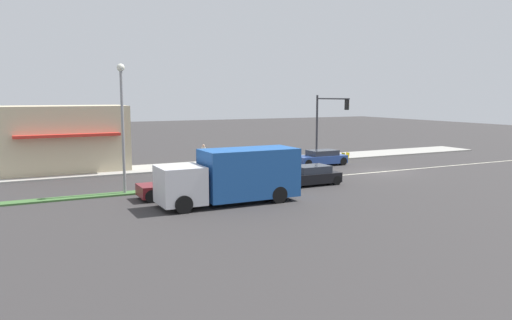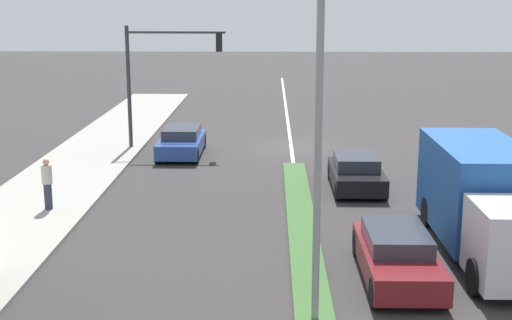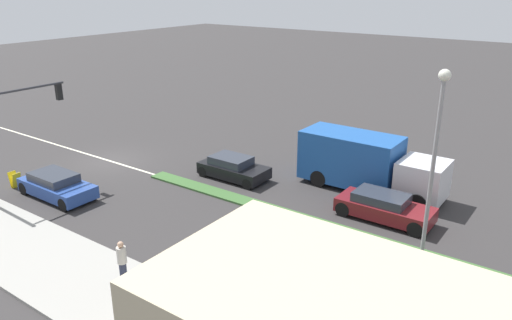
{
  "view_description": "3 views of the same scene",
  "coord_description": "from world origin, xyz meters",
  "px_view_note": "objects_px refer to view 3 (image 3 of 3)",
  "views": [
    {
      "loc": [
        -28.83,
        24.95,
        5.71
      ],
      "look_at": [
        -1.72,
        11.37,
        1.76
      ],
      "focal_mm": 35.0,
      "sensor_mm": 36.0,
      "label": 1
    },
    {
      "loc": [
        0.99,
        33.49,
        6.92
      ],
      "look_at": [
        1.46,
        11.01,
        1.81
      ],
      "focal_mm": 50.0,
      "sensor_mm": 36.0,
      "label": 2
    },
    {
      "loc": [
        18.01,
        23.78,
        10.4
      ],
      "look_at": [
        -1.1,
        10.11,
        1.88
      ],
      "focal_mm": 35.0,
      "sensor_mm": 36.0,
      "label": 3
    }
  ],
  "objects_px": {
    "pedestrian": "(122,262)",
    "suv_black": "(233,168)",
    "coupe_blue": "(57,186)",
    "delivery_truck": "(366,163)",
    "street_lamp": "(436,142)",
    "warning_aframe_sign": "(15,180)",
    "traffic_signal_main": "(11,124)",
    "sedan_maroon": "(384,207)"
  },
  "relations": [
    {
      "from": "pedestrian",
      "to": "suv_black",
      "type": "bearing_deg",
      "value": -162.75
    },
    {
      "from": "coupe_blue",
      "to": "pedestrian",
      "type": "bearing_deg",
      "value": 69.68
    },
    {
      "from": "pedestrian",
      "to": "delivery_truck",
      "type": "xyz_separation_m",
      "value": [
        -13.31,
        3.31,
        0.45
      ]
    },
    {
      "from": "street_lamp",
      "to": "coupe_blue",
      "type": "height_order",
      "value": "street_lamp"
    },
    {
      "from": "suv_black",
      "to": "warning_aframe_sign",
      "type": "bearing_deg",
      "value": -47.95
    },
    {
      "from": "traffic_signal_main",
      "to": "street_lamp",
      "type": "xyz_separation_m",
      "value": [
        -6.12,
        18.23,
        0.88
      ]
    },
    {
      "from": "warning_aframe_sign",
      "to": "street_lamp",
      "type": "bearing_deg",
      "value": 105.64
    },
    {
      "from": "street_lamp",
      "to": "delivery_truck",
      "type": "relative_size",
      "value": 0.98
    },
    {
      "from": "pedestrian",
      "to": "suv_black",
      "type": "xyz_separation_m",
      "value": [
        -10.51,
        -3.26,
        -0.42
      ]
    },
    {
      "from": "sedan_maroon",
      "to": "delivery_truck",
      "type": "bearing_deg",
      "value": -142.27
    },
    {
      "from": "coupe_blue",
      "to": "sedan_maroon",
      "type": "xyz_separation_m",
      "value": [
        -7.2,
        14.43,
        0.01
      ]
    },
    {
      "from": "pedestrian",
      "to": "coupe_blue",
      "type": "distance_m",
      "value": 9.55
    },
    {
      "from": "traffic_signal_main",
      "to": "suv_black",
      "type": "xyz_separation_m",
      "value": [
        -8.32,
        6.96,
        -3.3
      ]
    },
    {
      "from": "traffic_signal_main",
      "to": "pedestrian",
      "type": "xyz_separation_m",
      "value": [
        2.19,
        10.23,
        -2.88
      ]
    },
    {
      "from": "coupe_blue",
      "to": "suv_black",
      "type": "relative_size",
      "value": 1.09
    },
    {
      "from": "street_lamp",
      "to": "pedestrian",
      "type": "distance_m",
      "value": 12.13
    },
    {
      "from": "coupe_blue",
      "to": "street_lamp",
      "type": "bearing_deg",
      "value": 106.44
    },
    {
      "from": "warning_aframe_sign",
      "to": "suv_black",
      "type": "bearing_deg",
      "value": 132.05
    },
    {
      "from": "pedestrian",
      "to": "delivery_truck",
      "type": "height_order",
      "value": "delivery_truck"
    },
    {
      "from": "street_lamp",
      "to": "pedestrian",
      "type": "bearing_deg",
      "value": -43.9
    },
    {
      "from": "delivery_truck",
      "to": "traffic_signal_main",
      "type": "bearing_deg",
      "value": -50.6
    },
    {
      "from": "warning_aframe_sign",
      "to": "sedan_maroon",
      "type": "height_order",
      "value": "sedan_maroon"
    },
    {
      "from": "traffic_signal_main",
      "to": "pedestrian",
      "type": "bearing_deg",
      "value": 77.92
    },
    {
      "from": "coupe_blue",
      "to": "suv_black",
      "type": "distance_m",
      "value": 9.17
    },
    {
      "from": "traffic_signal_main",
      "to": "warning_aframe_sign",
      "type": "distance_m",
      "value": 3.88
    },
    {
      "from": "delivery_truck",
      "to": "suv_black",
      "type": "bearing_deg",
      "value": -66.94
    },
    {
      "from": "coupe_blue",
      "to": "warning_aframe_sign",
      "type": "bearing_deg",
      "value": -79.14
    },
    {
      "from": "street_lamp",
      "to": "coupe_blue",
      "type": "relative_size",
      "value": 1.74
    },
    {
      "from": "suv_black",
      "to": "traffic_signal_main",
      "type": "bearing_deg",
      "value": -39.92
    },
    {
      "from": "street_lamp",
      "to": "warning_aframe_sign",
      "type": "relative_size",
      "value": 8.8
    },
    {
      "from": "pedestrian",
      "to": "suv_black",
      "type": "distance_m",
      "value": 11.02
    },
    {
      "from": "traffic_signal_main",
      "to": "sedan_maroon",
      "type": "xyz_separation_m",
      "value": [
        -8.32,
        15.71,
        -3.28
      ]
    },
    {
      "from": "warning_aframe_sign",
      "to": "sedan_maroon",
      "type": "distance_m",
      "value": 19.01
    },
    {
      "from": "traffic_signal_main",
      "to": "delivery_truck",
      "type": "xyz_separation_m",
      "value": [
        -11.12,
        13.54,
        -2.43
      ]
    },
    {
      "from": "coupe_blue",
      "to": "suv_black",
      "type": "bearing_deg",
      "value": 141.71
    },
    {
      "from": "traffic_signal_main",
      "to": "coupe_blue",
      "type": "xyz_separation_m",
      "value": [
        -1.12,
        1.28,
        -3.29
      ]
    },
    {
      "from": "coupe_blue",
      "to": "traffic_signal_main",
      "type": "bearing_deg",
      "value": -48.7
    },
    {
      "from": "warning_aframe_sign",
      "to": "delivery_truck",
      "type": "distance_m",
      "value": 18.52
    },
    {
      "from": "traffic_signal_main",
      "to": "warning_aframe_sign",
      "type": "height_order",
      "value": "traffic_signal_main"
    },
    {
      "from": "street_lamp",
      "to": "sedan_maroon",
      "type": "distance_m",
      "value": 5.33
    },
    {
      "from": "street_lamp",
      "to": "pedestrian",
      "type": "xyz_separation_m",
      "value": [
        8.31,
        -8.0,
        -3.76
      ]
    },
    {
      "from": "street_lamp",
      "to": "warning_aframe_sign",
      "type": "xyz_separation_m",
      "value": [
        5.56,
        -19.87,
        -4.35
      ]
    }
  ]
}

